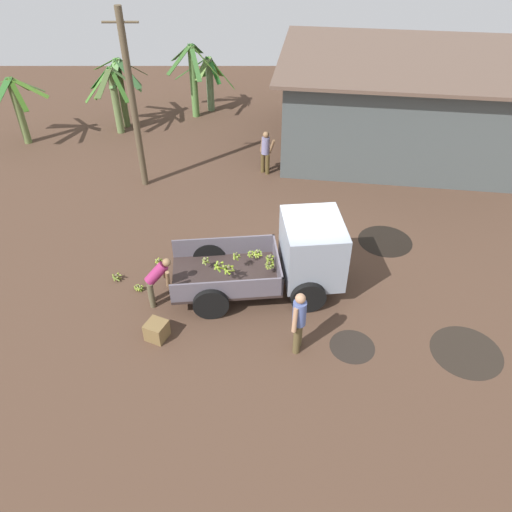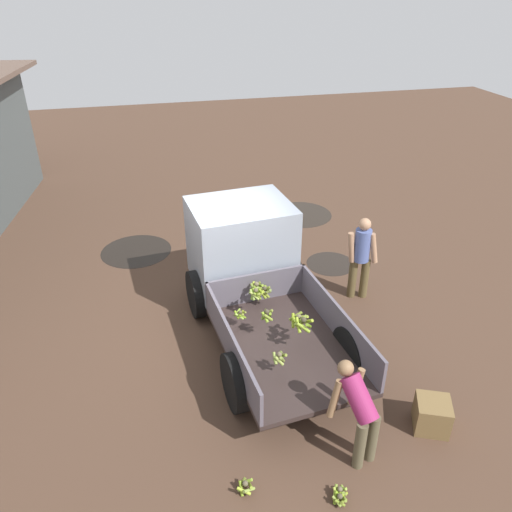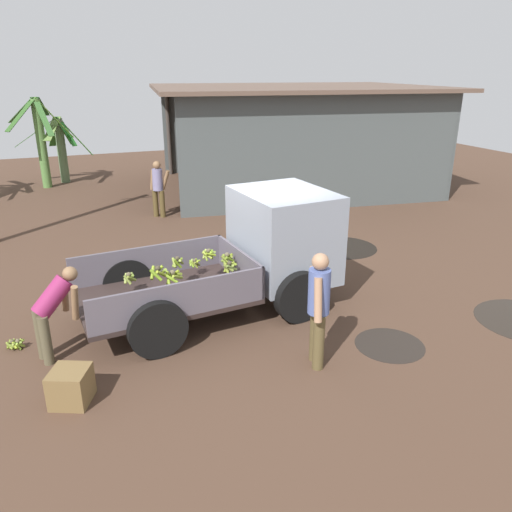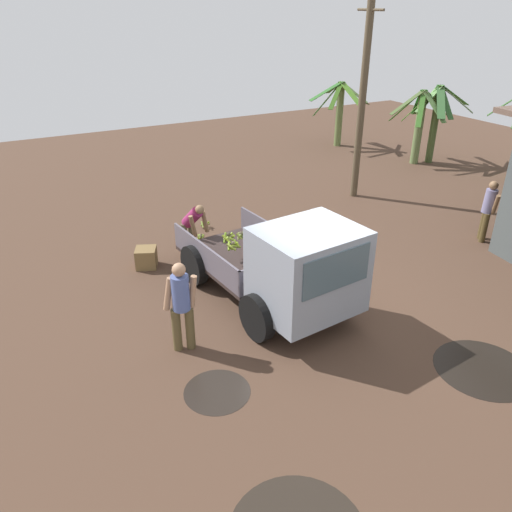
# 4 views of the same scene
# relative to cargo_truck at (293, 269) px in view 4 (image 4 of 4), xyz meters

# --- Properties ---
(ground) EXTENTS (36.00, 36.00, 0.00)m
(ground) POSITION_rel_cargo_truck_xyz_m (0.09, 0.61, -1.07)
(ground) COLOR #4C3527
(mud_patch_0) EXTENTS (1.07, 1.07, 0.01)m
(mud_patch_0) POSITION_rel_cargo_truck_xyz_m (1.26, -2.17, -1.06)
(mud_patch_0) COLOR black
(mud_patch_0) RESTS_ON ground
(mud_patch_2) EXTENTS (1.62, 1.62, 0.01)m
(mud_patch_2) POSITION_rel_cargo_truck_xyz_m (2.89, 2.02, -1.06)
(mud_patch_2) COLOR black
(mud_patch_2) RESTS_ON ground
(cargo_truck) EXTENTS (4.53, 2.44, 2.03)m
(cargo_truck) POSITION_rel_cargo_truck_xyz_m (0.00, 0.00, 0.00)
(cargo_truck) COLOR #332724
(cargo_truck) RESTS_ON ground
(utility_pole) EXTENTS (1.08, 0.22, 5.82)m
(utility_pole) POSITION_rel_cargo_truck_xyz_m (-4.97, 5.45, 1.89)
(utility_pole) COLOR brown
(utility_pole) RESTS_ON ground
(banana_palm_0) EXTENTS (2.56, 2.86, 2.65)m
(banana_palm_0) POSITION_rel_cargo_truck_xyz_m (-10.35, 8.79, 0.42)
(banana_palm_0) COLOR olive
(banana_palm_0) RESTS_ON ground
(banana_palm_2) EXTENTS (2.28, 2.41, 2.87)m
(banana_palm_2) POSITION_rel_cargo_truck_xyz_m (-6.62, 10.44, 0.57)
(banana_palm_2) COLOR #495B2F
(banana_palm_2) RESTS_ON ground
(banana_palm_4) EXTENTS (2.28, 2.40, 2.73)m
(banana_palm_4) POSITION_rel_cargo_truck_xyz_m (-6.77, 9.80, 0.42)
(banana_palm_4) COLOR #647B46
(banana_palm_4) RESTS_ON ground
(person_foreground_visitor) EXTENTS (0.38, 0.61, 1.71)m
(person_foreground_visitor) POSITION_rel_cargo_truck_xyz_m (-0.06, -2.21, -0.12)
(person_foreground_visitor) COLOR brown
(person_foreground_visitor) RESTS_ON ground
(person_worker_loading) EXTENTS (0.72, 0.64, 1.35)m
(person_worker_loading) POSITION_rel_cargo_truck_xyz_m (-3.52, -0.64, -0.28)
(person_worker_loading) COLOR brown
(person_worker_loading) RESTS_ON ground
(person_bystander_near_shed) EXTENTS (0.58, 0.47, 1.60)m
(person_bystander_near_shed) POSITION_rel_cargo_truck_xyz_m (-0.68, 6.28, -0.18)
(person_bystander_near_shed) COLOR brown
(person_bystander_near_shed) RESTS_ON ground
(banana_bunch_on_ground_0) EXTENTS (0.20, 0.20, 0.17)m
(banana_bunch_on_ground_0) POSITION_rel_cargo_truck_xyz_m (-4.11, -0.20, -0.98)
(banana_bunch_on_ground_0) COLOR brown
(banana_bunch_on_ground_0) RESTS_ON ground
(banana_bunch_on_ground_1) EXTENTS (0.24, 0.25, 0.19)m
(banana_bunch_on_ground_1) POSITION_rel_cargo_truck_xyz_m (-3.77, 0.92, -0.96)
(banana_bunch_on_ground_1) COLOR brown
(banana_bunch_on_ground_1) RESTS_ON ground
(banana_bunch_on_ground_2) EXTENTS (0.21, 0.21, 0.16)m
(banana_bunch_on_ground_2) POSITION_rel_cargo_truck_xyz_m (-4.19, -0.17, -0.98)
(banana_bunch_on_ground_2) COLOR #4C4531
(banana_bunch_on_ground_2) RESTS_ON ground
(banana_bunch_on_ground_3) EXTENTS (0.29, 0.29, 0.22)m
(banana_bunch_on_ground_3) POSITION_rel_cargo_truck_xyz_m (-4.83, 0.23, -0.94)
(banana_bunch_on_ground_3) COLOR brown
(banana_bunch_on_ground_3) RESTS_ON ground
(wooden_crate_0) EXTENTS (0.62, 0.62, 0.47)m
(wooden_crate_0) POSITION_rel_cargo_truck_xyz_m (-3.39, -1.87, -0.83)
(wooden_crate_0) COLOR brown
(wooden_crate_0) RESTS_ON ground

